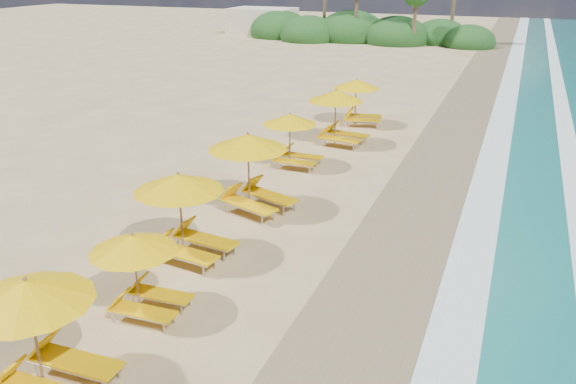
% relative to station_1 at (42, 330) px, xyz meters
% --- Properties ---
extents(ground, '(160.00, 160.00, 0.00)m').
position_rel_station_1_xyz_m(ground, '(1.52, 8.60, -1.38)').
color(ground, tan).
rests_on(ground, ground).
extents(wet_sand, '(4.00, 160.00, 0.01)m').
position_rel_station_1_xyz_m(wet_sand, '(5.52, 8.60, -1.37)').
color(wet_sand, '#8A7352').
rests_on(wet_sand, ground).
extents(surf_foam, '(4.00, 160.00, 0.01)m').
position_rel_station_1_xyz_m(surf_foam, '(8.22, 8.60, -1.35)').
color(surf_foam, white).
rests_on(surf_foam, ground).
extents(station_1, '(2.68, 2.48, 2.46)m').
position_rel_station_1_xyz_m(station_1, '(0.00, 0.00, 0.00)').
color(station_1, olive).
rests_on(station_1, ground).
extents(station_2, '(2.26, 2.09, 2.05)m').
position_rel_station_1_xyz_m(station_2, '(0.14, 2.94, -0.23)').
color(station_2, olive).
rests_on(station_2, ground).
extents(station_3, '(2.91, 2.75, 2.51)m').
position_rel_station_1_xyz_m(station_3, '(-0.35, 5.79, 0.03)').
color(station_3, olive).
rests_on(station_3, ground).
extents(station_4, '(3.38, 3.31, 2.65)m').
position_rel_station_1_xyz_m(station_4, '(-0.06, 9.52, 0.11)').
color(station_4, olive).
rests_on(station_4, ground).
extents(station_5, '(2.38, 2.20, 2.21)m').
position_rel_station_1_xyz_m(station_5, '(-0.44, 14.20, -0.14)').
color(station_5, olive).
rests_on(station_5, ground).
extents(station_6, '(2.90, 2.74, 2.50)m').
position_rel_station_1_xyz_m(station_6, '(0.33, 17.85, 0.03)').
color(station_6, olive).
rests_on(station_6, ground).
extents(station_7, '(2.83, 2.71, 2.35)m').
position_rel_station_1_xyz_m(station_7, '(0.27, 21.52, -0.06)').
color(station_7, olive).
rests_on(station_7, ground).
extents(treeline, '(25.80, 8.80, 9.74)m').
position_rel_station_1_xyz_m(treeline, '(-8.42, 54.11, -0.38)').
color(treeline, '#163D14').
rests_on(treeline, ground).
extents(beach_building, '(7.00, 5.00, 2.80)m').
position_rel_station_1_xyz_m(beach_building, '(-20.48, 56.60, 0.02)').
color(beach_building, beige).
rests_on(beach_building, ground).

